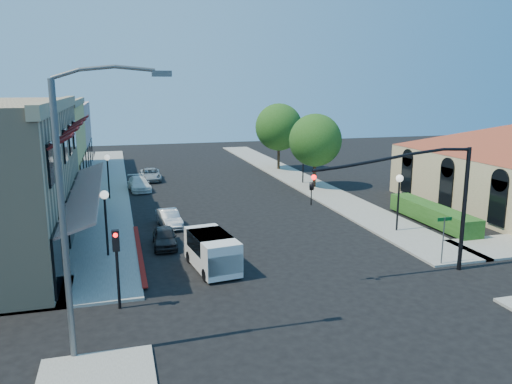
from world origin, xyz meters
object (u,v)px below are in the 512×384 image
object	(u,v)px
street_tree_a	(315,140)
signal_mast_arm	(426,190)
secondary_signal	(117,254)
lamppost_left_far	(108,165)
parked_car_c	(139,184)
street_name_sign	(444,233)
lamppost_right_near	(399,188)
parked_car_d	(150,175)
parked_car_b	(169,218)
white_van	(212,250)
cobra_streetlight	(73,202)
lamppost_right_far	(303,154)
lamppost_left_near	(105,206)
street_tree_b	(279,127)
parked_car_a	(165,237)

from	to	relation	value
street_tree_a	signal_mast_arm	xyz separation A→B (m)	(-2.94, -20.50, -0.11)
secondary_signal	lamppost_left_far	distance (m)	20.60
parked_car_c	street_name_sign	bearing A→B (deg)	-64.70
lamppost_left_far	lamppost_right_near	world-z (taller)	same
parked_car_c	parked_car_d	xyz separation A→B (m)	(1.27, 4.45, -0.02)
parked_car_c	parked_car_b	bearing A→B (deg)	-89.42
lamppost_left_far	parked_car_b	xyz separation A→B (m)	(3.70, -9.00, -2.19)
street_name_sign	white_van	world-z (taller)	street_name_sign
cobra_streetlight	white_van	xyz separation A→B (m)	(5.58, 6.78, -4.26)
lamppost_left_far	white_van	distance (m)	17.99
signal_mast_arm	street_name_sign	world-z (taller)	signal_mast_arm
signal_mast_arm	parked_car_b	distance (m)	16.08
parked_car_b	cobra_streetlight	bearing A→B (deg)	-113.08
lamppost_right_far	white_van	distance (m)	22.76
lamppost_left_far	parked_car_b	size ratio (longest dim) A/B	1.09
lamppost_right_near	lamppost_right_far	distance (m)	16.00
lamppost_right_near	parked_car_c	xyz separation A→B (m)	(-14.57, 17.00, -2.15)
street_tree_a	parked_car_d	distance (m)	15.92
secondary_signal	parked_car_b	xyz separation A→B (m)	(3.20, 11.59, -1.78)
parked_car_d	parked_car_b	bearing A→B (deg)	-88.85
lamppost_right_near	street_tree_a	bearing A→B (deg)	88.77
cobra_streetlight	white_van	world-z (taller)	cobra_streetlight
lamppost_left_near	lamppost_right_far	size ratio (longest dim) A/B	1.00
lamppost_right_far	white_van	world-z (taller)	lamppost_right_far
street_tree_b	white_van	xyz separation A→B (m)	(-12.37, -27.22, -3.54)
secondary_signal	parked_car_d	world-z (taller)	secondary_signal
parked_car_d	signal_mast_arm	bearing A→B (deg)	-67.98
street_tree_b	parked_car_a	bearing A→B (deg)	-121.80
street_name_sign	lamppost_right_near	distance (m)	5.98
street_tree_b	parked_car_a	size ratio (longest dim) A/B	2.21
street_name_sign	parked_car_b	size ratio (longest dim) A/B	0.76
lamppost_left_near	parked_car_b	world-z (taller)	lamppost_left_near
parked_car_a	white_van	bearing A→B (deg)	-63.43
signal_mast_arm	lamppost_right_far	world-z (taller)	signal_mast_arm
signal_mast_arm	parked_car_c	world-z (taller)	signal_mast_arm
lamppost_left_near	white_van	world-z (taller)	lamppost_left_near
parked_car_a	parked_car_b	distance (m)	4.06
cobra_streetlight	white_van	size ratio (longest dim) A/B	2.26
cobra_streetlight	lamppost_left_near	distance (m)	10.34
parked_car_a	parked_car_c	size ratio (longest dim) A/B	0.78
lamppost_right_far	parked_car_c	bearing A→B (deg)	176.07
lamppost_left_near	parked_car_d	size ratio (longest dim) A/B	0.87
signal_mast_arm	lamppost_right_far	distance (m)	22.70
street_tree_a	lamppost_left_near	size ratio (longest dim) A/B	1.82
lamppost_left_far	parked_car_d	world-z (taller)	lamppost_left_far
lamppost_right_near	parked_car_a	distance (m)	14.17
signal_mast_arm	lamppost_right_near	size ratio (longest dim) A/B	2.24
cobra_streetlight	lamppost_left_near	xyz separation A→B (m)	(0.65, 10.00, -2.53)
street_tree_a	parked_car_a	distance (m)	19.65
street_name_sign	parked_car_c	world-z (taller)	street_name_sign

